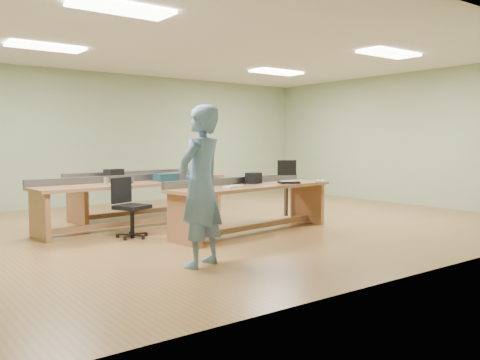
# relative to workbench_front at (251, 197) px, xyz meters

# --- Properties ---
(floor) EXTENTS (10.00, 10.00, 0.00)m
(floor) POSITION_rel_workbench_front_xyz_m (0.13, 0.93, -0.56)
(floor) COLOR brown
(floor) RESTS_ON ground
(ceiling) EXTENTS (10.00, 10.00, 0.00)m
(ceiling) POSITION_rel_workbench_front_xyz_m (0.13, 0.93, 2.44)
(ceiling) COLOR silver
(ceiling) RESTS_ON wall_back
(wall_back) EXTENTS (10.00, 0.04, 3.00)m
(wall_back) POSITION_rel_workbench_front_xyz_m (0.13, 4.93, 0.94)
(wall_back) COLOR gray
(wall_back) RESTS_ON floor
(wall_front) EXTENTS (10.00, 0.04, 3.00)m
(wall_front) POSITION_rel_workbench_front_xyz_m (0.13, -3.07, 0.94)
(wall_front) COLOR gray
(wall_front) RESTS_ON floor
(wall_right) EXTENTS (0.04, 8.00, 3.00)m
(wall_right) POSITION_rel_workbench_front_xyz_m (5.13, 0.93, 0.94)
(wall_right) COLOR gray
(wall_right) RESTS_ON floor
(fluor_panels) EXTENTS (6.20, 3.50, 0.03)m
(fluor_panels) POSITION_rel_workbench_front_xyz_m (0.13, 0.93, 2.41)
(fluor_panels) COLOR white
(fluor_panels) RESTS_ON ceiling
(workbench_front) EXTENTS (3.01, 1.17, 0.86)m
(workbench_front) POSITION_rel_workbench_front_xyz_m (0.00, 0.00, 0.00)
(workbench_front) COLOR #905E3C
(workbench_front) RESTS_ON floor
(workbench_mid) EXTENTS (3.02, 0.99, 0.86)m
(workbench_mid) POSITION_rel_workbench_front_xyz_m (-1.46, 1.49, 0.00)
(workbench_mid) COLOR #905E3C
(workbench_mid) RESTS_ON floor
(workbench_back) EXTENTS (3.17, 1.12, 0.86)m
(workbench_back) POSITION_rel_workbench_front_xyz_m (-0.48, 2.60, 0.00)
(workbench_back) COLOR #905E3C
(workbench_back) RESTS_ON floor
(person) EXTENTS (0.79, 0.66, 1.84)m
(person) POSITION_rel_workbench_front_xyz_m (-1.81, -1.37, 0.36)
(person) COLOR slate
(person) RESTS_ON floor
(laptop_base) EXTENTS (0.40, 0.37, 0.03)m
(laptop_base) POSITION_rel_workbench_front_xyz_m (0.67, -0.13, 0.21)
(laptop_base) COLOR black
(laptop_base) RESTS_ON workbench_front
(laptop_screen) EXTENTS (0.29, 0.15, 0.25)m
(laptop_screen) POSITION_rel_workbench_front_xyz_m (0.73, -0.02, 0.44)
(laptop_screen) COLOR black
(laptop_screen) RESTS_ON laptop_base
(keyboard) EXTENTS (0.43, 0.26, 0.02)m
(keyboard) POSITION_rel_workbench_front_xyz_m (-0.45, -0.16, 0.20)
(keyboard) COLOR beige
(keyboard) RESTS_ON workbench_front
(trackball_mouse) EXTENTS (0.15, 0.17, 0.06)m
(trackball_mouse) POSITION_rel_workbench_front_xyz_m (1.19, -0.33, 0.22)
(trackball_mouse) COLOR white
(trackball_mouse) RESTS_ON workbench_front
(camera_bag) EXTENTS (0.30, 0.24, 0.18)m
(camera_bag) POSITION_rel_workbench_front_xyz_m (0.20, 0.19, 0.28)
(camera_bag) COLOR black
(camera_bag) RESTS_ON workbench_front
(task_chair) EXTENTS (0.64, 0.64, 0.89)m
(task_chair) POSITION_rel_workbench_front_xyz_m (-1.72, 0.74, -0.23)
(task_chair) COLOR black
(task_chair) RESTS_ON floor
(parts_bin_teal) EXTENTS (0.37, 0.28, 0.13)m
(parts_bin_teal) POSITION_rel_workbench_front_xyz_m (-0.68, 1.51, 0.26)
(parts_bin_teal) COLOR #12303D
(parts_bin_teal) RESTS_ON workbench_mid
(parts_bin_grey) EXTENTS (0.52, 0.37, 0.13)m
(parts_bin_grey) POSITION_rel_workbench_front_xyz_m (-0.42, 1.58, 0.26)
(parts_bin_grey) COLOR #3E3E40
(parts_bin_grey) RESTS_ON workbench_mid
(mug) EXTENTS (0.16, 0.16, 0.09)m
(mug) POSITION_rel_workbench_front_xyz_m (-1.39, 1.41, 0.24)
(mug) COLOR #3E3E40
(mug) RESTS_ON workbench_mid
(drinks_can) EXTENTS (0.08, 0.08, 0.13)m
(drinks_can) POSITION_rel_workbench_front_xyz_m (-1.84, 1.33, 0.26)
(drinks_can) COLOR silver
(drinks_can) RESTS_ON workbench_mid
(storage_box_back) EXTENTS (0.35, 0.29, 0.18)m
(storage_box_back) POSITION_rel_workbench_front_xyz_m (-1.18, 2.57, 0.28)
(storage_box_back) COLOR black
(storage_box_back) RESTS_ON workbench_back
(tray_back) EXTENTS (0.36, 0.31, 0.12)m
(tray_back) POSITION_rel_workbench_front_xyz_m (0.42, 2.52, 0.25)
(tray_back) COLOR #3E3E40
(tray_back) RESTS_ON workbench_back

